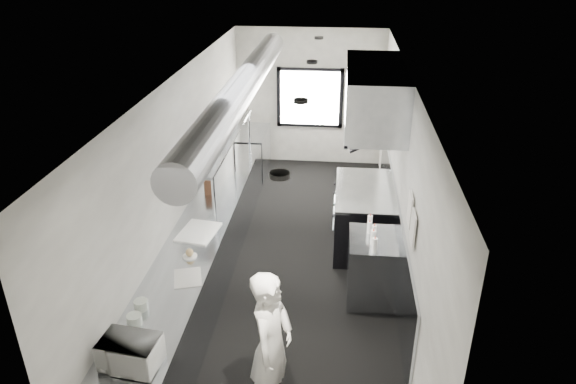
% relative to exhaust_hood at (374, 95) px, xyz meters
% --- Properties ---
extents(floor, '(3.00, 8.00, 0.01)m').
position_rel_exhaust_hood_xyz_m(floor, '(-1.10, -0.70, -2.39)').
color(floor, black).
rests_on(floor, ground).
extents(ceiling, '(3.00, 8.00, 0.01)m').
position_rel_exhaust_hood_xyz_m(ceiling, '(-1.10, -0.70, 0.41)').
color(ceiling, silver).
rests_on(ceiling, wall_back).
extents(wall_back, '(3.00, 0.02, 2.80)m').
position_rel_exhaust_hood_xyz_m(wall_back, '(-1.10, 3.30, -0.99)').
color(wall_back, silver).
rests_on(wall_back, floor).
extents(wall_left, '(0.02, 8.00, 2.80)m').
position_rel_exhaust_hood_xyz_m(wall_left, '(-2.60, -0.70, -0.99)').
color(wall_left, silver).
rests_on(wall_left, floor).
extents(wall_right, '(0.02, 8.00, 2.80)m').
position_rel_exhaust_hood_xyz_m(wall_right, '(0.40, -0.70, -0.99)').
color(wall_right, silver).
rests_on(wall_right, floor).
extents(wall_cladding, '(0.03, 5.50, 1.10)m').
position_rel_exhaust_hood_xyz_m(wall_cladding, '(0.38, -0.40, -1.84)').
color(wall_cladding, '#9CA3AA').
rests_on(wall_cladding, wall_right).
extents(hvac_duct, '(0.40, 6.40, 0.40)m').
position_rel_exhaust_hood_xyz_m(hvac_duct, '(-1.80, -0.30, 0.16)').
color(hvac_duct, gray).
rests_on(hvac_duct, ceiling).
extents(service_window, '(1.36, 0.05, 1.25)m').
position_rel_exhaust_hood_xyz_m(service_window, '(-1.10, 3.26, -0.99)').
color(service_window, white).
rests_on(service_window, wall_back).
extents(exhaust_hood, '(0.81, 2.20, 0.88)m').
position_rel_exhaust_hood_xyz_m(exhaust_hood, '(0.00, 0.00, 0.00)').
color(exhaust_hood, '#9CA3AA').
rests_on(exhaust_hood, ceiling).
extents(prep_counter, '(0.70, 6.00, 0.90)m').
position_rel_exhaust_hood_xyz_m(prep_counter, '(-2.25, -1.20, -1.94)').
color(prep_counter, '#9CA3AA').
rests_on(prep_counter, floor).
extents(pass_shelf, '(0.45, 3.00, 0.68)m').
position_rel_exhaust_hood_xyz_m(pass_shelf, '(-2.29, 0.30, -0.86)').
color(pass_shelf, '#9CA3AA').
rests_on(pass_shelf, prep_counter).
extents(range, '(0.88, 1.60, 0.94)m').
position_rel_exhaust_hood_xyz_m(range, '(-0.06, 0.00, -1.92)').
color(range, black).
rests_on(range, floor).
extents(bottle_station, '(0.65, 0.80, 0.90)m').
position_rel_exhaust_hood_xyz_m(bottle_station, '(0.05, -1.40, -1.94)').
color(bottle_station, '#9CA3AA').
rests_on(bottle_station, floor).
extents(far_work_table, '(0.70, 1.20, 0.90)m').
position_rel_exhaust_hood_xyz_m(far_work_table, '(-2.25, 2.50, -1.94)').
color(far_work_table, '#9CA3AA').
rests_on(far_work_table, floor).
extents(notice_sheet_a, '(0.02, 0.28, 0.38)m').
position_rel_exhaust_hood_xyz_m(notice_sheet_a, '(0.37, -1.90, -0.79)').
color(notice_sheet_a, silver).
rests_on(notice_sheet_a, wall_right).
extents(notice_sheet_b, '(0.02, 0.28, 0.38)m').
position_rel_exhaust_hood_xyz_m(notice_sheet_b, '(0.37, -2.25, -0.84)').
color(notice_sheet_b, silver).
rests_on(notice_sheet_b, wall_right).
extents(line_cook, '(0.53, 0.67, 1.63)m').
position_rel_exhaust_hood_xyz_m(line_cook, '(-1.03, -3.38, -1.57)').
color(line_cook, silver).
rests_on(line_cook, floor).
extents(microwave, '(0.52, 0.41, 0.29)m').
position_rel_exhaust_hood_xyz_m(microwave, '(-2.23, -3.86, -1.35)').
color(microwave, silver).
rests_on(microwave, prep_counter).
extents(deli_tub_a, '(0.16, 0.16, 0.11)m').
position_rel_exhaust_hood_xyz_m(deli_tub_a, '(-2.41, -3.31, -1.44)').
color(deli_tub_a, '#A6B0A2').
rests_on(deli_tub_a, prep_counter).
extents(deli_tub_b, '(0.19, 0.19, 0.10)m').
position_rel_exhaust_hood_xyz_m(deli_tub_b, '(-2.43, -3.08, -1.44)').
color(deli_tub_b, '#A6B0A2').
rests_on(deli_tub_b, prep_counter).
extents(newspaper, '(0.40, 0.45, 0.01)m').
position_rel_exhaust_hood_xyz_m(newspaper, '(-2.10, -2.49, -1.49)').
color(newspaper, white).
rests_on(newspaper, prep_counter).
extents(small_plate, '(0.22, 0.22, 0.01)m').
position_rel_exhaust_hood_xyz_m(small_plate, '(-2.19, -2.06, -1.48)').
color(small_plate, silver).
rests_on(small_plate, prep_counter).
extents(pastry, '(0.09, 0.09, 0.09)m').
position_rel_exhaust_hood_xyz_m(pastry, '(-2.19, -2.06, -1.43)').
color(pastry, tan).
rests_on(pastry, small_plate).
extents(cutting_board, '(0.53, 0.65, 0.02)m').
position_rel_exhaust_hood_xyz_m(cutting_board, '(-2.24, -1.47, -1.48)').
color(cutting_board, white).
rests_on(cutting_board, prep_counter).
extents(knife_block, '(0.16, 0.24, 0.24)m').
position_rel_exhaust_hood_xyz_m(knife_block, '(-2.40, -0.28, -1.37)').
color(knife_block, '#53311D').
rests_on(knife_block, prep_counter).
extents(plate_stack_a, '(0.24, 0.24, 0.27)m').
position_rel_exhaust_hood_xyz_m(plate_stack_a, '(-2.28, -0.58, -0.68)').
color(plate_stack_a, silver).
rests_on(plate_stack_a, pass_shelf).
extents(plate_stack_b, '(0.24, 0.24, 0.28)m').
position_rel_exhaust_hood_xyz_m(plate_stack_b, '(-2.31, -0.14, -0.68)').
color(plate_stack_b, silver).
rests_on(plate_stack_b, pass_shelf).
extents(plate_stack_c, '(0.24, 0.24, 0.31)m').
position_rel_exhaust_hood_xyz_m(plate_stack_c, '(-2.27, 0.39, -0.66)').
color(plate_stack_c, silver).
rests_on(plate_stack_c, pass_shelf).
extents(plate_stack_d, '(0.26, 0.26, 0.33)m').
position_rel_exhaust_hood_xyz_m(plate_stack_d, '(-2.27, 1.08, -0.65)').
color(plate_stack_d, silver).
rests_on(plate_stack_d, pass_shelf).
extents(squeeze_bottle_a, '(0.07, 0.07, 0.20)m').
position_rel_exhaust_hood_xyz_m(squeeze_bottle_a, '(0.03, -1.72, -1.39)').
color(squeeze_bottle_a, white).
rests_on(squeeze_bottle_a, bottle_station).
extents(squeeze_bottle_b, '(0.07, 0.07, 0.19)m').
position_rel_exhaust_hood_xyz_m(squeeze_bottle_b, '(0.02, -1.54, -1.39)').
color(squeeze_bottle_b, white).
rests_on(squeeze_bottle_b, bottle_station).
extents(squeeze_bottle_c, '(0.08, 0.08, 0.19)m').
position_rel_exhaust_hood_xyz_m(squeeze_bottle_c, '(0.03, -1.39, -1.40)').
color(squeeze_bottle_c, white).
rests_on(squeeze_bottle_c, bottle_station).
extents(squeeze_bottle_d, '(0.06, 0.06, 0.17)m').
position_rel_exhaust_hood_xyz_m(squeeze_bottle_d, '(-0.02, -1.26, -1.41)').
color(squeeze_bottle_d, white).
rests_on(squeeze_bottle_d, bottle_station).
extents(squeeze_bottle_e, '(0.08, 0.08, 0.20)m').
position_rel_exhaust_hood_xyz_m(squeeze_bottle_e, '(-0.01, -1.15, -1.39)').
color(squeeze_bottle_e, white).
rests_on(squeeze_bottle_e, bottle_station).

